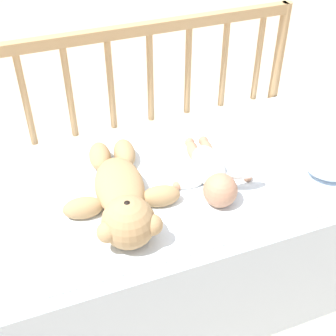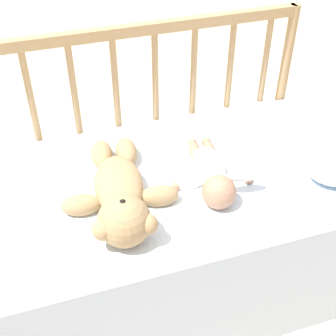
{
  "view_description": "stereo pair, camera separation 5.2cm",
  "coord_description": "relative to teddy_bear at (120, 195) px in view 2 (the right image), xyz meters",
  "views": [
    {
      "loc": [
        -0.38,
        -1.01,
        1.43
      ],
      "look_at": [
        0.0,
        -0.0,
        0.55
      ],
      "focal_mm": 50.0,
      "sensor_mm": 36.0,
      "label": 1
    },
    {
      "loc": [
        -0.33,
        -1.03,
        1.43
      ],
      "look_at": [
        0.0,
        -0.0,
        0.55
      ],
      "focal_mm": 50.0,
      "sensor_mm": 36.0,
      "label": 2
    }
  ],
  "objects": [
    {
      "name": "ground_plane",
      "position": [
        0.16,
        0.07,
        -0.54
      ],
      "size": [
        12.0,
        12.0,
        0.0
      ],
      "primitive_type": "plane",
      "color": "#C6B293"
    },
    {
      "name": "crib_mattress",
      "position": [
        0.16,
        0.07,
        -0.3
      ],
      "size": [
        1.19,
        0.66,
        0.49
      ],
      "color": "silver",
      "rests_on": "ground_plane"
    },
    {
      "name": "crib_rail",
      "position": [
        0.16,
        0.42,
        0.06
      ],
      "size": [
        1.19,
        0.04,
        0.85
      ],
      "color": "tan",
      "rests_on": "ground_plane"
    },
    {
      "name": "blanket",
      "position": [
        0.12,
        0.06,
        -0.05
      ],
      "size": [
        0.8,
        0.57,
        0.01
      ],
      "color": "white",
      "rests_on": "crib_mattress"
    },
    {
      "name": "teddy_bear",
      "position": [
        0.0,
        0.0,
        0.0
      ],
      "size": [
        0.34,
        0.48,
        0.15
      ],
      "color": "tan",
      "rests_on": "crib_mattress"
    },
    {
      "name": "baby",
      "position": [
        0.29,
        0.02,
        -0.01
      ],
      "size": [
        0.26,
        0.35,
        0.1
      ],
      "color": "white",
      "rests_on": "crib_mattress"
    }
  ]
}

